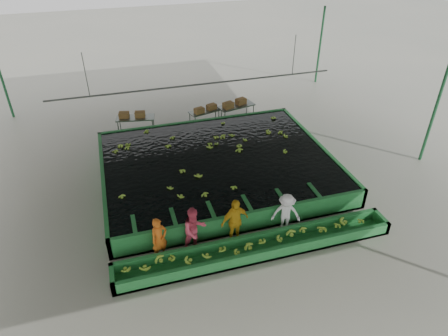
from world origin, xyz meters
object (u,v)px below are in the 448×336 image
object	(u,v)px
sorting_trough	(258,248)
box_stack_mid	(206,111)
worker_c	(235,221)
worker_a	(159,239)
worker_d	(286,214)
box_stack_left	(132,117)
box_stack_right	(235,106)
worker_b	(195,230)
packing_table_left	(136,125)
packing_table_mid	(206,117)
flotation_tank	(218,167)
packing_table_right	(236,113)

from	to	relation	value
sorting_trough	box_stack_mid	world-z (taller)	box_stack_mid
worker_c	worker_a	bearing A→B (deg)	166.63
worker_d	box_stack_left	xyz separation A→B (m)	(-4.56, 9.55, 0.08)
worker_c	worker_d	bearing A→B (deg)	-13.37
worker_a	box_stack_right	size ratio (longest dim) A/B	1.14
worker_b	packing_table_left	size ratio (longest dim) A/B	0.91
worker_c	packing_table_mid	xyz separation A→B (m)	(1.35, 9.40, -0.51)
worker_b	box_stack_right	distance (m)	10.33
sorting_trough	worker_b	xyz separation A→B (m)	(-2.04, 0.80, 0.65)
flotation_tank	worker_d	distance (m)	4.53
packing_table_right	sorting_trough	bearing A→B (deg)	-103.97
packing_table_mid	packing_table_left	bearing A→B (deg)	178.67
packing_table_left	packing_table_mid	size ratio (longest dim) A/B	1.08
flotation_tank	box_stack_left	world-z (taller)	box_stack_left
box_stack_left	sorting_trough	bearing A→B (deg)	-72.89
worker_b	box_stack_mid	xyz separation A→B (m)	(2.78, 9.31, -0.07)
box_stack_left	packing_table_right	bearing A→B (deg)	-1.94
packing_table_mid	box_stack_left	world-z (taller)	box_stack_left
worker_b	box_stack_right	world-z (taller)	worker_b
flotation_tank	packing_table_left	bearing A→B (deg)	120.38
worker_d	box_stack_left	world-z (taller)	worker_d
flotation_tank	box_stack_right	size ratio (longest dim) A/B	6.94
worker_c	packing_table_right	xyz separation A→B (m)	(3.12, 9.35, -0.46)
worker_a	worker_d	world-z (taller)	worker_d
sorting_trough	packing_table_right	distance (m)	10.46
worker_c	worker_d	world-z (taller)	worker_c
worker_c	box_stack_right	world-z (taller)	worker_c
flotation_tank	worker_b	distance (m)	4.78
packing_table_right	box_stack_mid	size ratio (longest dim) A/B	1.55
worker_b	box_stack_left	size ratio (longest dim) A/B	1.34
box_stack_right	flotation_tank	bearing A→B (deg)	-115.72
worker_c	box_stack_left	size ratio (longest dim) A/B	1.38
box_stack_left	box_stack_right	size ratio (longest dim) A/B	0.94
packing_table_right	box_stack_right	xyz separation A→B (m)	(-0.11, -0.04, 0.47)
packing_table_right	box_stack_mid	xyz separation A→B (m)	(-1.79, -0.05, 0.37)
packing_table_left	box_stack_right	size ratio (longest dim) A/B	1.38
worker_b	packing_table_mid	xyz separation A→B (m)	(2.80, 9.40, -0.49)
worker_c	worker_d	size ratio (longest dim) A/B	1.13
packing_table_mid	packing_table_right	distance (m)	1.76
sorting_trough	packing_table_mid	distance (m)	10.23
worker_b	packing_table_mid	size ratio (longest dim) A/B	0.99
packing_table_mid	packing_table_right	size ratio (longest dim) A/B	0.89
packing_table_mid	box_stack_left	xyz separation A→B (m)	(-3.95, 0.15, 0.49)
packing_table_mid	box_stack_left	size ratio (longest dim) A/B	1.36
worker_a	packing_table_mid	distance (m)	10.23
worker_a	box_stack_mid	size ratio (longest dim) A/B	1.25
sorting_trough	packing_table_mid	bearing A→B (deg)	85.72
packing_table_left	packing_table_right	bearing A→B (deg)	-1.38
box_stack_right	worker_b	bearing A→B (deg)	-115.57
worker_a	packing_table_left	size ratio (longest dim) A/B	0.83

